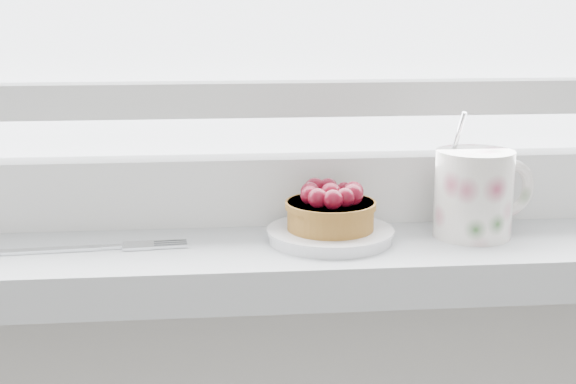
{
  "coord_description": "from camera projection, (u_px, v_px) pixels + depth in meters",
  "views": [
    {
      "loc": [
        -0.09,
        1.14,
        1.17
      ],
      "look_at": [
        -0.02,
        1.88,
        0.99
      ],
      "focal_mm": 50.0,
      "sensor_mm": 36.0,
      "label": 1
    }
  ],
  "objects": [
    {
      "name": "saucer",
      "position": [
        330.0,
        235.0,
        0.78
      ],
      "size": [
        0.12,
        0.12,
        0.01
      ],
      "primitive_type": "cylinder",
      "color": "white",
      "rests_on": "windowsill"
    },
    {
      "name": "floral_mug",
      "position": [
        476.0,
        192.0,
        0.79
      ],
      "size": [
        0.12,
        0.09,
        0.12
      ],
      "color": "white",
      "rests_on": "windowsill"
    },
    {
      "name": "fork",
      "position": [
        84.0,
        248.0,
        0.75
      ],
      "size": [
        0.19,
        0.03,
        0.0
      ],
      "color": "silver",
      "rests_on": "windowsill"
    },
    {
      "name": "raspberry_tart",
      "position": [
        331.0,
        208.0,
        0.78
      ],
      "size": [
        0.09,
        0.09,
        0.05
      ],
      "color": "brown",
      "rests_on": "saucer"
    }
  ]
}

